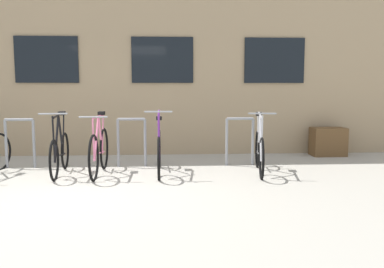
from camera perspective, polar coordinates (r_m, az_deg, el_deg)
name	(u,v)px	position (r m, az deg, el deg)	size (l,w,h in m)	color
ground_plane	(73,194)	(5.78, -16.54, -8.14)	(42.00, 42.00, 0.00)	#B2ADA0
storefront_building	(120,42)	(11.56, -10.18, 12.69)	(28.00, 5.58, 5.39)	tan
bike_rack	(76,138)	(7.58, -16.11, -0.57)	(6.54, 0.05, 0.90)	gray
bicycle_pink	(99,150)	(6.93, -13.02, -2.25)	(0.44, 1.72, 1.05)	black
bicycle_black	(60,151)	(7.12, -18.24, -2.35)	(0.44, 1.64, 1.07)	black
bicycle_silver	(259,150)	(6.96, 9.54, -2.28)	(0.44, 1.65, 1.07)	black
bicycle_purple	(159,150)	(6.90, -4.69, -2.26)	(0.44, 1.79, 1.10)	black
planter_box	(328,142)	(9.04, 18.73, -1.03)	(0.70, 0.44, 0.60)	brown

